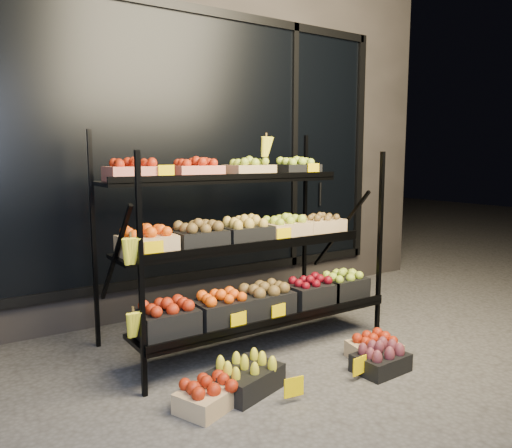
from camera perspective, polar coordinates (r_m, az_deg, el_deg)
ground at (r=3.64m, az=4.38°, el=-15.99°), size 24.00×24.00×0.00m
building at (r=5.60m, az=-12.29°, el=10.52°), size 6.00×2.08×3.50m
display_rack at (r=3.87m, az=-1.12°, el=-2.30°), size 2.18×1.02×1.74m
tag_floor_a at (r=3.15m, az=4.34°, el=-18.74°), size 0.13×0.01×0.12m
tag_floor_b at (r=3.49m, az=11.75°, el=-16.17°), size 0.13×0.01×0.12m
floor_crate_left at (r=3.09m, az=-5.52°, el=-18.80°), size 0.42×0.37×0.18m
floor_crate_midleft at (r=3.27m, az=-1.24°, el=-16.92°), size 0.51×0.44×0.21m
floor_crate_midright at (r=3.83m, az=13.34°, el=-13.53°), size 0.39×0.32×0.18m
floor_crate_right at (r=3.64m, az=14.06°, el=-14.74°), size 0.37×0.28×0.19m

